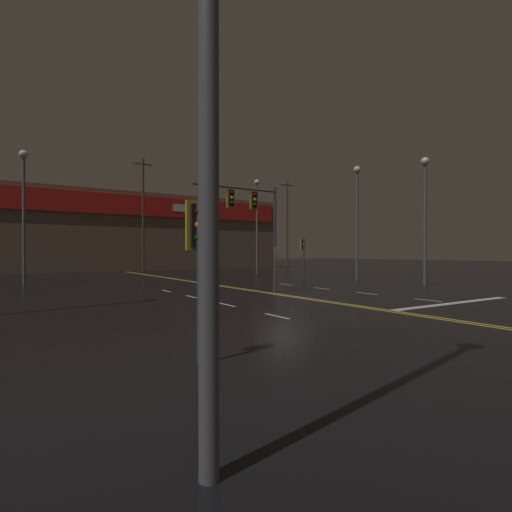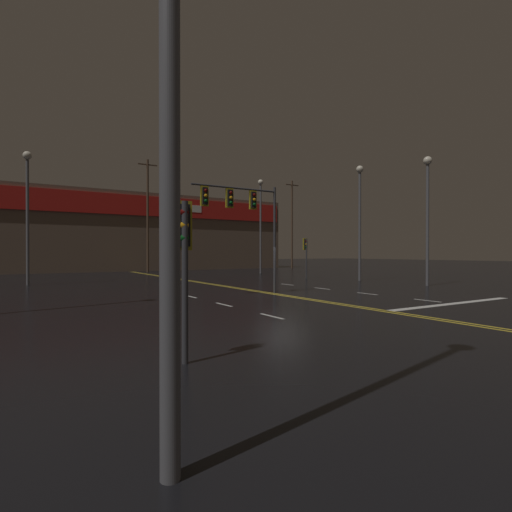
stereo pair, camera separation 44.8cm
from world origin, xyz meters
The scene contains 11 objects.
ground_plane centered at (0.00, 0.00, 0.00)m, with size 200.00×200.00×0.00m, color black.
road_markings centered at (0.74, -1.15, 0.00)m, with size 12.72×60.00×0.01m.
traffic_signal_median centered at (-1.72, 1.21, 4.53)m, with size 4.93×0.36×5.76m.
traffic_signal_corner_northeast centered at (9.54, 9.95, 2.51)m, with size 0.42×0.36×3.42m.
traffic_signal_corner_southwest centered at (-9.00, -9.25, 2.36)m, with size 0.42×0.36×3.22m.
streetlight_near_left centered at (10.70, 18.99, 6.31)m, with size 0.56×0.56×9.95m.
streetlight_near_right centered at (11.52, -0.31, 5.53)m, with size 0.56×0.56×8.54m.
streetlight_far_left centered at (11.31, 5.48, 5.77)m, with size 0.56×0.56×8.98m.
streetlight_far_right centered at (-10.92, 14.15, 5.79)m, with size 0.56×0.56×9.01m.
building_backdrop centered at (0.00, 35.74, 4.74)m, with size 42.41×10.23×9.45m.
utility_pole_row centered at (1.72, 28.42, 6.22)m, with size 45.11×0.26×12.82m.
Camera 2 is at (-11.92, -16.74, 2.18)m, focal length 28.00 mm.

